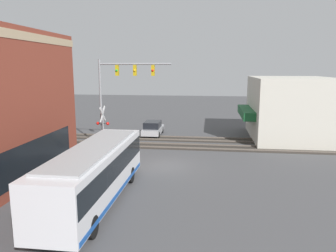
{
  "coord_description": "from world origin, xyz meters",
  "views": [
    {
      "loc": [
        -23.14,
        -3.21,
        7.21
      ],
      "look_at": [
        3.49,
        0.23,
        2.35
      ],
      "focal_mm": 35.0,
      "sensor_mm": 36.0,
      "label": 1
    }
  ],
  "objects_px": {
    "parked_car_silver": "(153,129)",
    "pedestrian_at_crossing": "(120,140)",
    "city_bus": "(95,172)",
    "crossing_signal": "(103,123)"
  },
  "relations": [
    {
      "from": "parked_car_silver",
      "to": "pedestrian_at_crossing",
      "type": "relative_size",
      "value": 2.55
    },
    {
      "from": "parked_car_silver",
      "to": "pedestrian_at_crossing",
      "type": "bearing_deg",
      "value": 163.88
    },
    {
      "from": "city_bus",
      "to": "crossing_signal",
      "type": "height_order",
      "value": "crossing_signal"
    },
    {
      "from": "crossing_signal",
      "to": "city_bus",
      "type": "bearing_deg",
      "value": -163.75
    },
    {
      "from": "crossing_signal",
      "to": "parked_car_silver",
      "type": "relative_size",
      "value": 0.9
    },
    {
      "from": "parked_car_silver",
      "to": "pedestrian_at_crossing",
      "type": "xyz_separation_m",
      "value": [
        -6.32,
        1.83,
        0.14
      ]
    },
    {
      "from": "city_bus",
      "to": "crossing_signal",
      "type": "xyz_separation_m",
      "value": [
        11.45,
        3.34,
        0.59
      ]
    },
    {
      "from": "pedestrian_at_crossing",
      "to": "city_bus",
      "type": "bearing_deg",
      "value": -171.01
    },
    {
      "from": "city_bus",
      "to": "crossing_signal",
      "type": "relative_size",
      "value": 2.86
    },
    {
      "from": "parked_car_silver",
      "to": "pedestrian_at_crossing",
      "type": "distance_m",
      "value": 6.58
    }
  ]
}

